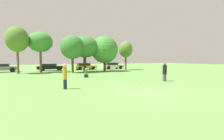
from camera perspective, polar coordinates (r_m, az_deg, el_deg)
ground_plane at (r=10.71m, az=12.55°, el=-7.04°), size 120.00×120.00×0.00m
person_thrower at (r=11.34m, az=-16.01°, el=-1.94°), size 0.28×0.28×1.70m
person_catcher at (r=15.64m, az=17.81°, el=-0.72°), size 0.38×0.38×1.66m
frisbee at (r=13.46m, az=5.43°, el=3.62°), size 0.26×0.26×0.08m
bystander_sitting at (r=18.27m, az=-8.99°, el=-1.27°), size 0.41×0.34×1.00m
tree_0 at (r=26.22m, az=-30.06°, el=9.18°), size 2.97×2.97×6.47m
tree_1 at (r=27.27m, az=-23.65°, el=8.85°), size 3.60×3.60×6.12m
tree_2 at (r=25.13m, az=-13.60°, el=7.67°), size 3.48×3.48×5.54m
tree_3 at (r=26.63m, az=-9.47°, el=7.85°), size 4.37×4.37×5.64m
tree_4 at (r=27.41m, az=-2.62°, el=7.05°), size 4.47×4.47×5.83m
tree_5 at (r=31.12m, az=4.79°, el=7.01°), size 2.52×2.52×5.34m
parked_car_grey at (r=30.40m, az=-33.61°, el=0.68°), size 3.99×2.08×1.30m
parked_car_black at (r=30.82m, az=-20.67°, el=0.99°), size 4.59×2.03×1.22m
parked_car_yellow at (r=32.02m, az=-9.46°, el=1.31°), size 4.22×2.07×1.27m
parked_car_white at (r=33.70m, az=0.17°, el=1.53°), size 4.44×1.98×1.32m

